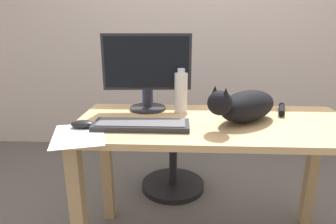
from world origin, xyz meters
name	(u,v)px	position (x,y,z in m)	size (l,w,h in m)	color
back_wall	(200,17)	(0.00, 1.51, 1.30)	(6.00, 0.04, 2.60)	beige
desk	(214,145)	(0.00, 0.00, 0.63)	(1.37, 0.62, 0.75)	tan
office_chair	(166,143)	(-0.27, 0.62, 0.38)	(0.48, 0.48, 0.89)	black
monitor	(147,69)	(-0.36, 0.20, 0.98)	(0.48, 0.20, 0.41)	#232328
keyboard	(141,125)	(-0.35, -0.11, 0.77)	(0.44, 0.15, 0.03)	#232328
cat	(245,106)	(0.14, 0.00, 0.83)	(0.47, 0.44, 0.20)	black
computer_mouse	(83,124)	(-0.62, -0.13, 0.77)	(0.11, 0.06, 0.04)	black
paper_sheet	(79,135)	(-0.60, -0.22, 0.75)	(0.21, 0.30, 0.00)	white
water_bottle	(181,92)	(-0.17, 0.16, 0.86)	(0.07, 0.07, 0.24)	silver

